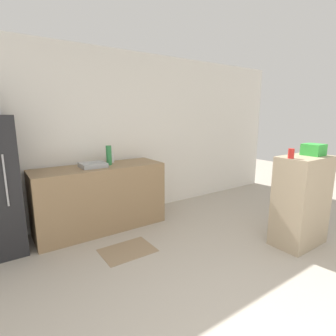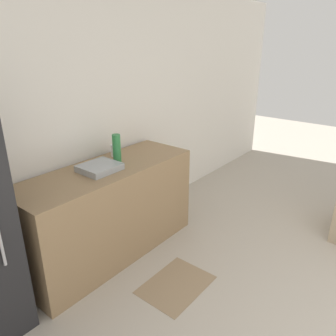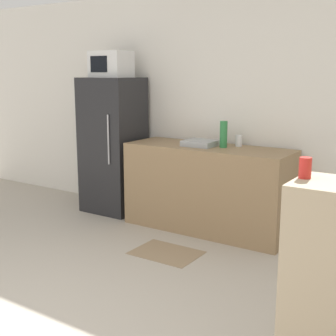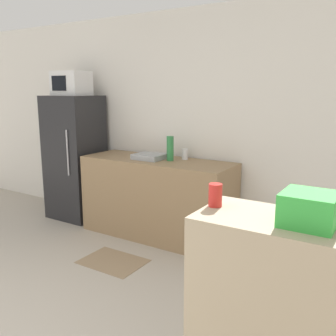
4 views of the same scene
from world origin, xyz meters
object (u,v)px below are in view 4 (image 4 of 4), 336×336
at_px(refrigerator, 75,158).
at_px(microwave, 71,83).
at_px(jar, 215,195).
at_px(basket, 309,209).
at_px(bottle_tall, 170,148).
at_px(bottle_short, 185,154).

xyz_separation_m(refrigerator, microwave, (-0.00, -0.00, 0.97)).
relative_size(microwave, jar, 3.96).
bearing_deg(basket, refrigerator, 150.48).
bearing_deg(refrigerator, jar, -32.74).
bearing_deg(bottle_tall, microwave, -179.33).
relative_size(refrigerator, bottle_tall, 5.89).
bearing_deg(basket, bottle_tall, 134.41).
relative_size(microwave, basket, 2.03).
relative_size(bottle_tall, basket, 1.25).
xyz_separation_m(microwave, bottle_short, (1.59, 0.17, -0.80)).
xyz_separation_m(bottle_short, jar, (1.34, -2.05, 0.21)).
relative_size(microwave, bottle_short, 3.68).
bearing_deg(bottle_tall, basket, -45.59).
distance_m(microwave, jar, 3.53).
distance_m(microwave, basket, 3.92).
distance_m(microwave, bottle_short, 1.79).
relative_size(basket, jar, 1.95).
height_order(microwave, bottle_tall, microwave).
distance_m(microwave, bottle_tall, 1.65).
height_order(refrigerator, microwave, microwave).
height_order(refrigerator, basket, refrigerator).
relative_size(refrigerator, microwave, 3.62).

